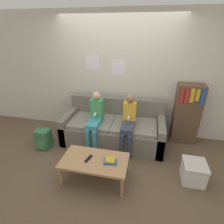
{
  "coord_description": "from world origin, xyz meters",
  "views": [
    {
      "loc": [
        0.66,
        -2.58,
        2.22
      ],
      "look_at": [
        0.0,
        0.43,
        0.76
      ],
      "focal_mm": 28.0,
      "sensor_mm": 36.0,
      "label": 1
    }
  ],
  "objects_px": {
    "backpack": "(44,139)",
    "coffee_table": "(95,162)",
    "bookshelf": "(186,114)",
    "storage_box": "(193,172)",
    "tv_remote": "(88,159)",
    "person_left": "(95,118)",
    "couch": "(113,129)",
    "person_right": "(128,122)"
  },
  "relations": [
    {
      "from": "bookshelf",
      "to": "backpack",
      "type": "height_order",
      "value": "bookshelf"
    },
    {
      "from": "person_right",
      "to": "bookshelf",
      "type": "height_order",
      "value": "bookshelf"
    },
    {
      "from": "coffee_table",
      "to": "storage_box",
      "type": "bearing_deg",
      "value": 10.78
    },
    {
      "from": "couch",
      "to": "tv_remote",
      "type": "xyz_separation_m",
      "value": [
        -0.16,
        -1.13,
        0.1
      ]
    },
    {
      "from": "couch",
      "to": "coffee_table",
      "type": "bearing_deg",
      "value": -93.28
    },
    {
      "from": "tv_remote",
      "to": "bookshelf",
      "type": "height_order",
      "value": "bookshelf"
    },
    {
      "from": "couch",
      "to": "person_right",
      "type": "height_order",
      "value": "person_right"
    },
    {
      "from": "tv_remote",
      "to": "backpack",
      "type": "bearing_deg",
      "value": 168.73
    },
    {
      "from": "bookshelf",
      "to": "storage_box",
      "type": "relative_size",
      "value": 3.36
    },
    {
      "from": "backpack",
      "to": "coffee_table",
      "type": "bearing_deg",
      "value": -24.25
    },
    {
      "from": "tv_remote",
      "to": "backpack",
      "type": "xyz_separation_m",
      "value": [
        -1.18,
        0.58,
        -0.19
      ]
    },
    {
      "from": "coffee_table",
      "to": "bookshelf",
      "type": "bearing_deg",
      "value": 43.53
    },
    {
      "from": "person_right",
      "to": "storage_box",
      "type": "height_order",
      "value": "person_right"
    },
    {
      "from": "storage_box",
      "to": "backpack",
      "type": "xyz_separation_m",
      "value": [
        -2.82,
        0.28,
        0.03
      ]
    },
    {
      "from": "person_left",
      "to": "backpack",
      "type": "bearing_deg",
      "value": -161.92
    },
    {
      "from": "couch",
      "to": "storage_box",
      "type": "xyz_separation_m",
      "value": [
        1.48,
        -0.83,
        -0.12
      ]
    },
    {
      "from": "bookshelf",
      "to": "backpack",
      "type": "relative_size",
      "value": 3.15
    },
    {
      "from": "person_left",
      "to": "person_right",
      "type": "bearing_deg",
      "value": 0.04
    },
    {
      "from": "backpack",
      "to": "person_left",
      "type": "bearing_deg",
      "value": 18.08
    },
    {
      "from": "couch",
      "to": "storage_box",
      "type": "bearing_deg",
      "value": -29.25
    },
    {
      "from": "storage_box",
      "to": "tv_remote",
      "type": "bearing_deg",
      "value": -169.55
    },
    {
      "from": "couch",
      "to": "coffee_table",
      "type": "distance_m",
      "value": 1.12
    },
    {
      "from": "person_left",
      "to": "person_right",
      "type": "relative_size",
      "value": 1.0
    },
    {
      "from": "coffee_table",
      "to": "backpack",
      "type": "distance_m",
      "value": 1.41
    },
    {
      "from": "storage_box",
      "to": "backpack",
      "type": "relative_size",
      "value": 0.94
    },
    {
      "from": "person_left",
      "to": "tv_remote",
      "type": "bearing_deg",
      "value": -79.56
    },
    {
      "from": "person_right",
      "to": "tv_remote",
      "type": "xyz_separation_m",
      "value": [
        -0.5,
        -0.91,
        -0.23
      ]
    },
    {
      "from": "bookshelf",
      "to": "person_right",
      "type": "bearing_deg",
      "value": -153.98
    },
    {
      "from": "person_left",
      "to": "storage_box",
      "type": "height_order",
      "value": "person_left"
    },
    {
      "from": "tv_remote",
      "to": "storage_box",
      "type": "relative_size",
      "value": 0.46
    },
    {
      "from": "coffee_table",
      "to": "tv_remote",
      "type": "distance_m",
      "value": 0.11
    },
    {
      "from": "person_right",
      "to": "storage_box",
      "type": "relative_size",
      "value": 2.96
    },
    {
      "from": "person_left",
      "to": "backpack",
      "type": "height_order",
      "value": "person_left"
    },
    {
      "from": "couch",
      "to": "tv_remote",
      "type": "bearing_deg",
      "value": -98.09
    },
    {
      "from": "person_right",
      "to": "bookshelf",
      "type": "xyz_separation_m",
      "value": [
        1.13,
        0.55,
        0.02
      ]
    },
    {
      "from": "coffee_table",
      "to": "person_right",
      "type": "xyz_separation_m",
      "value": [
        0.4,
        0.91,
        0.28
      ]
    },
    {
      "from": "couch",
      "to": "backpack",
      "type": "height_order",
      "value": "couch"
    },
    {
      "from": "coffee_table",
      "to": "person_right",
      "type": "relative_size",
      "value": 0.93
    },
    {
      "from": "coffee_table",
      "to": "tv_remote",
      "type": "bearing_deg",
      "value": -175.0
    },
    {
      "from": "backpack",
      "to": "person_right",
      "type": "bearing_deg",
      "value": 11.15
    },
    {
      "from": "coffee_table",
      "to": "tv_remote",
      "type": "relative_size",
      "value": 5.96
    },
    {
      "from": "couch",
      "to": "storage_box",
      "type": "distance_m",
      "value": 1.7
    }
  ]
}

